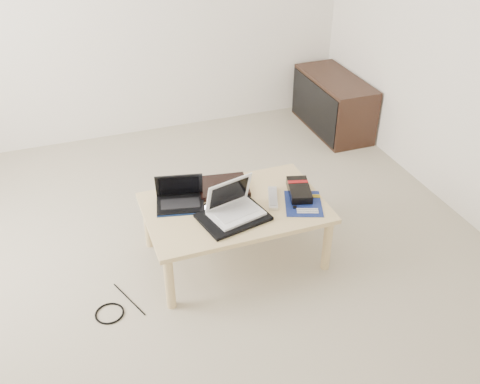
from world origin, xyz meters
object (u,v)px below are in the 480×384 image
object	(u,v)px
coffee_table	(235,212)
white_laptop	(234,206)
netbook	(180,198)
gpu_box	(299,190)
media_cabinet	(332,104)

from	to	relation	value
coffee_table	white_laptop	bearing A→B (deg)	-113.31
netbook	white_laptop	world-z (taller)	white_laptop
gpu_box	media_cabinet	bearing A→B (deg)	54.66
gpu_box	white_laptop	bearing A→B (deg)	-170.64
coffee_table	media_cabinet	xyz separation A→B (m)	(1.46, 1.45, -0.10)
coffee_table	media_cabinet	bearing A→B (deg)	44.71
white_laptop	netbook	bearing A→B (deg)	140.80
media_cabinet	netbook	size ratio (longest dim) A/B	2.75
coffee_table	gpu_box	world-z (taller)	gpu_box
media_cabinet	white_laptop	size ratio (longest dim) A/B	2.61
white_laptop	gpu_box	distance (m)	0.47
coffee_table	gpu_box	size ratio (longest dim) A/B	3.85
coffee_table	gpu_box	bearing A→B (deg)	-1.59
netbook	gpu_box	size ratio (longest dim) A/B	1.15
coffee_table	netbook	xyz separation A→B (m)	(-0.31, 0.13, 0.09)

